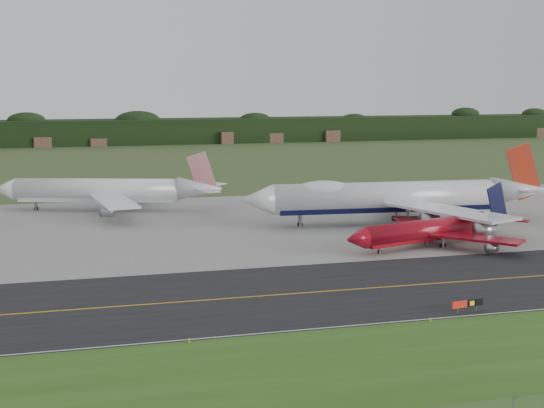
{
  "coord_description": "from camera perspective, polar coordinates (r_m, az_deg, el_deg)",
  "views": [
    {
      "loc": [
        -42.31,
        -103.09,
        29.26
      ],
      "look_at": [
        -9.42,
        22.0,
        8.67
      ],
      "focal_mm": 50.0,
      "sensor_mm": 36.0,
      "label": 1
    }
  ],
  "objects": [
    {
      "name": "edge_marker_center",
      "position": [
        97.12,
        11.83,
        -8.53
      ],
      "size": [
        0.16,
        0.16,
        0.5
      ],
      "primitive_type": "cylinder",
      "color": "yellow",
      "rests_on": "ground"
    },
    {
      "name": "taxiway_centreline",
      "position": [
        111.64,
        8.14,
        -6.23
      ],
      "size": [
        400.0,
        0.4,
        0.0
      ],
      "primitive_type": "cube",
      "color": "orange",
      "rests_on": "taxiway"
    },
    {
      "name": "jet_red_737",
      "position": [
        141.43,
        12.15,
        -1.89
      ],
      "size": [
        38.44,
        30.61,
        10.56
      ],
      "color": "maroon",
      "rests_on": "ground"
    },
    {
      "name": "taxiway_sign",
      "position": [
        101.95,
        14.52,
        -7.28
      ],
      "size": [
        4.72,
        0.86,
        1.58
      ],
      "color": "slate",
      "rests_on": "ground"
    },
    {
      "name": "jet_ba_747",
      "position": [
        161.11,
        9.35,
        0.53
      ],
      "size": [
        67.16,
        55.47,
        16.88
      ],
      "color": "silver",
      "rests_on": "ground"
    },
    {
      "name": "taxiway",
      "position": [
        111.64,
        8.14,
        -6.24
      ],
      "size": [
        400.0,
        32.0,
        0.02
      ],
      "primitive_type": "cube",
      "color": "black",
      "rests_on": "ground"
    },
    {
      "name": "horizon_treeline",
      "position": [
        379.96,
        -8.35,
        5.36
      ],
      "size": [
        700.0,
        25.0,
        12.0
      ],
      "color": "black",
      "rests_on": "ground"
    },
    {
      "name": "grass_verge",
      "position": [
        85.33,
        16.39,
        -11.39
      ],
      "size": [
        400.0,
        30.0,
        0.01
      ],
      "primitive_type": "cube",
      "color": "#304F17",
      "rests_on": "ground"
    },
    {
      "name": "apron",
      "position": [
        162.45,
        0.61,
        -1.33
      ],
      "size": [
        400.0,
        78.0,
        0.01
      ],
      "primitive_type": "cube",
      "color": "gray",
      "rests_on": "ground"
    },
    {
      "name": "edge_marker_left",
      "position": [
        88.34,
        -6.27,
        -10.18
      ],
      "size": [
        0.16,
        0.16,
        0.5
      ],
      "primitive_type": "cylinder",
      "color": "yellow",
      "rests_on": "ground"
    },
    {
      "name": "ground",
      "position": [
        115.21,
        7.37,
        -5.74
      ],
      "size": [
        600.0,
        600.0,
        0.0
      ],
      "primitive_type": "plane",
      "color": "#375126",
      "rests_on": "ground"
    },
    {
      "name": "jet_star_tail",
      "position": [
        179.51,
        -12.17,
        0.97
      ],
      "size": [
        52.15,
        42.59,
        14.0
      ],
      "color": "silver",
      "rests_on": "ground"
    },
    {
      "name": "taxiway_edge_line",
      "position": [
        98.14,
        11.69,
        -8.48
      ],
      "size": [
        400.0,
        0.25,
        0.0
      ],
      "primitive_type": "cube",
      "color": "silver",
      "rests_on": "taxiway"
    }
  ]
}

